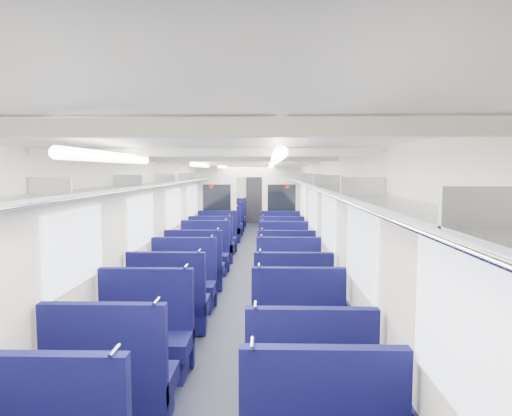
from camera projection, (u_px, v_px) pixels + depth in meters
name	position (u px, v px, depth m)	size (l,w,h in m)	color
floor	(244.00, 272.00, 9.63)	(2.80, 18.00, 0.01)	black
ceiling	(244.00, 162.00, 9.44)	(2.80, 18.00, 0.01)	white
wall_left	(179.00, 217.00, 9.57)	(0.02, 18.00, 2.35)	silver
dado_left	(180.00, 255.00, 9.64)	(0.03, 17.90, 0.70)	#12113B
wall_right	(310.00, 218.00, 9.50)	(0.02, 18.00, 2.35)	silver
dado_right	(309.00, 256.00, 9.57)	(0.03, 17.90, 0.70)	#12113B
wall_far	(255.00, 195.00, 18.50)	(2.80, 0.02, 2.35)	silver
luggage_rack_left	(187.00, 180.00, 9.50)	(0.36, 17.40, 0.18)	#B2B5BA
luggage_rack_right	(302.00, 180.00, 9.44)	(0.36, 17.40, 0.18)	#B2B5BA
windows	(243.00, 208.00, 9.06)	(2.78, 15.60, 0.75)	white
ceiling_fittings	(244.00, 165.00, 9.18)	(2.70, 16.06, 0.11)	silver
end_door	(255.00, 199.00, 18.45)	(0.75, 0.06, 2.00)	black
bulkhead	(249.00, 205.00, 12.14)	(2.80, 0.10, 2.35)	silver
seat_4	(111.00, 387.00, 3.77)	(1.03, 0.57, 1.15)	#0E0F47
seat_5	(309.00, 394.00, 3.65)	(1.03, 0.57, 1.15)	#0E0F47
seat_6	(144.00, 341.00, 4.77)	(1.03, 0.57, 1.15)	#0E0F47
seat_7	(299.00, 340.00, 4.80)	(1.03, 0.57, 1.15)	#0E0F47
seat_8	(169.00, 306.00, 6.01)	(1.03, 0.57, 1.15)	#0E0F47
seat_9	(293.00, 307.00, 5.99)	(1.03, 0.57, 1.15)	#0E0F47
seat_10	(183.00, 287.00, 7.00)	(1.03, 0.57, 1.15)	#0E0F47
seat_11	(289.00, 287.00, 7.03)	(1.03, 0.57, 1.15)	#0E0F47
seat_12	(195.00, 271.00, 8.17)	(1.03, 0.57, 1.15)	#0E0F47
seat_13	(286.00, 271.00, 8.12)	(1.03, 0.57, 1.15)	#0E0F47
seat_14	(205.00, 257.00, 9.42)	(1.03, 0.57, 1.15)	#0E0F47
seat_15	(284.00, 259.00, 9.24)	(1.03, 0.57, 1.15)	#0E0F47
seat_16	(212.00, 248.00, 10.60)	(1.03, 0.57, 1.15)	#0E0F47
seat_17	(282.00, 248.00, 10.54)	(1.03, 0.57, 1.15)	#0E0F47
seat_18	(217.00, 240.00, 11.74)	(1.03, 0.57, 1.15)	#0E0F47
seat_19	(280.00, 241.00, 11.64)	(1.03, 0.57, 1.15)	#0E0F47
seat_20	(224.00, 230.00, 13.64)	(1.03, 0.57, 1.15)	#0E0F47
seat_21	(278.00, 230.00, 13.74)	(1.03, 0.57, 1.15)	#0E0F47
seat_22	(227.00, 226.00, 14.76)	(1.03, 0.57, 1.15)	#0E0F47
seat_23	(277.00, 225.00, 14.89)	(1.03, 0.57, 1.15)	#0E0F47
seat_24	(230.00, 222.00, 15.97)	(1.03, 0.57, 1.15)	#0E0F47
seat_25	(277.00, 221.00, 16.10)	(1.03, 0.57, 1.15)	#0E0F47
seat_26	(233.00, 218.00, 17.09)	(1.03, 0.57, 1.15)	#0E0F47
seat_27	(276.00, 218.00, 17.23)	(1.03, 0.57, 1.15)	#0E0F47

